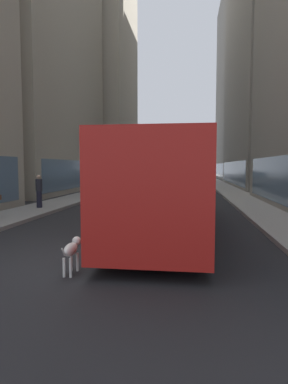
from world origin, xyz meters
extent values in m
plane|color=#232326|center=(0.00, 35.00, 0.00)|extent=(120.00, 120.00, 0.00)
cube|color=gray|center=(-5.70, 35.00, 0.07)|extent=(2.40, 110.00, 0.15)
cube|color=#9E9991|center=(5.70, 35.00, 0.07)|extent=(2.40, 110.00, 0.15)
cube|color=slate|center=(-7.90, 21.00, 1.60)|extent=(0.08, 15.39, 2.40)
cube|color=#B2A893|center=(-11.90, 38.13, 16.22)|extent=(11.18, 14.11, 32.44)
cube|color=slate|center=(-6.33, 38.13, 1.60)|extent=(0.08, 12.70, 2.40)
cube|color=gray|center=(11.90, 29.91, 18.48)|extent=(10.27, 19.79, 36.95)
cube|color=slate|center=(6.79, 29.91, 1.60)|extent=(0.08, 17.81, 2.40)
cube|color=gray|center=(11.90, 52.26, 16.43)|extent=(8.89, 23.05, 32.86)
cube|color=slate|center=(7.47, 52.26, 1.60)|extent=(0.08, 20.75, 2.40)
cube|color=red|center=(1.20, 4.14, 1.67)|extent=(2.55, 11.50, 2.75)
cube|color=slate|center=(1.20, 4.14, 2.17)|extent=(2.57, 11.04, 0.90)
cube|color=black|center=(1.20, 9.84, 0.55)|extent=(2.55, 0.16, 0.44)
cylinder|color=black|center=(0.07, 7.69, 0.50)|extent=(0.30, 1.00, 1.00)
cylinder|color=black|center=(2.33, 7.69, 0.50)|extent=(0.30, 1.00, 1.00)
cylinder|color=black|center=(0.07, -0.01, 0.50)|extent=(0.30, 1.00, 1.00)
cylinder|color=black|center=(2.33, -0.01, 0.50)|extent=(0.30, 1.00, 1.00)
cube|color=silver|center=(-0.25, 9.29, 2.50)|extent=(0.08, 0.24, 0.40)
cube|color=silver|center=(2.80, 33.43, 0.70)|extent=(1.82, 4.01, 0.75)
cube|color=slate|center=(2.80, 33.23, 1.35)|extent=(1.68, 1.80, 0.55)
cylinder|color=black|center=(2.00, 35.01, 0.32)|extent=(0.22, 0.64, 0.64)
cylinder|color=black|center=(3.60, 35.01, 0.32)|extent=(0.22, 0.64, 0.64)
cylinder|color=black|center=(2.00, 31.84, 0.32)|extent=(0.22, 0.64, 0.64)
cylinder|color=black|center=(3.60, 31.84, 0.32)|extent=(0.22, 0.64, 0.64)
cube|color=black|center=(1.20, 16.85, 0.70)|extent=(1.79, 4.12, 0.75)
cube|color=slate|center=(1.20, 16.65, 1.35)|extent=(1.65, 1.86, 0.55)
cylinder|color=black|center=(0.41, 18.50, 0.32)|extent=(0.22, 0.64, 0.64)
cylinder|color=black|center=(1.99, 18.50, 0.32)|extent=(0.22, 0.64, 0.64)
cylinder|color=black|center=(0.41, 15.21, 0.32)|extent=(0.22, 0.64, 0.64)
cylinder|color=black|center=(1.99, 15.21, 0.32)|extent=(0.22, 0.64, 0.64)
cube|color=#B7BABF|center=(1.20, 46.66, 0.70)|extent=(1.90, 4.59, 0.75)
cube|color=slate|center=(1.20, 46.44, 1.35)|extent=(1.75, 2.07, 0.55)
cylinder|color=black|center=(0.36, 48.54, 0.32)|extent=(0.22, 0.64, 0.64)
cylinder|color=black|center=(2.04, 48.54, 0.32)|extent=(0.22, 0.64, 0.64)
cylinder|color=black|center=(0.36, 44.79, 0.32)|extent=(0.22, 0.64, 0.64)
cylinder|color=black|center=(2.04, 44.79, 0.32)|extent=(0.22, 0.64, 0.64)
ellipsoid|color=white|center=(-0.46, -1.15, 0.53)|extent=(0.22, 0.60, 0.26)
sphere|color=white|center=(-0.46, -0.77, 0.62)|extent=(0.20, 0.20, 0.20)
sphere|color=black|center=(-0.52, -0.75, 0.64)|extent=(0.07, 0.07, 0.07)
sphere|color=black|center=(-0.40, -0.75, 0.64)|extent=(0.07, 0.07, 0.07)
cylinder|color=white|center=(-0.46, -1.55, 0.58)|extent=(0.03, 0.16, 0.19)
cylinder|color=white|center=(-0.53, -0.94, 0.20)|extent=(0.06, 0.06, 0.40)
cylinder|color=white|center=(-0.39, -0.94, 0.20)|extent=(0.06, 0.06, 0.40)
cylinder|color=white|center=(-0.53, -1.36, 0.20)|extent=(0.06, 0.06, 0.40)
cylinder|color=white|center=(-0.39, -1.36, 0.20)|extent=(0.06, 0.06, 0.40)
sphere|color=black|center=(-0.41, -1.05, 0.57)|extent=(0.04, 0.04, 0.04)
sphere|color=black|center=(-0.52, -1.23, 0.55)|extent=(0.04, 0.04, 0.04)
sphere|color=black|center=(-0.44, -1.33, 0.59)|extent=(0.04, 0.04, 0.04)
cylinder|color=#1E1E2D|center=(-5.65, 8.26, 0.57)|extent=(0.28, 0.28, 0.85)
cylinder|color=#26262D|center=(-5.65, 8.26, 1.31)|extent=(0.34, 0.34, 0.62)
sphere|color=tan|center=(-5.65, 8.26, 1.73)|extent=(0.22, 0.22, 0.22)
camera|label=1|loc=(1.99, -7.63, 2.27)|focal=30.60mm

